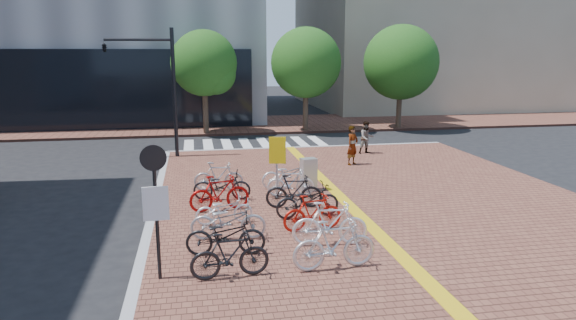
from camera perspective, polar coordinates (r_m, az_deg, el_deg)
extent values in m
plane|color=black|center=(13.99, 1.21, -8.34)|extent=(120.00, 120.00, 0.00)
cube|color=brown|center=(10.79, 23.49, -15.39)|extent=(14.00, 34.00, 0.15)
cube|color=gold|center=(10.27, 18.69, -15.96)|extent=(0.40, 34.00, 0.01)
cube|color=gray|center=(25.93, 2.38, 1.34)|extent=(14.00, 0.25, 0.15)
cube|color=brown|center=(34.29, -5.87, 3.90)|extent=(70.00, 8.00, 0.15)
cube|color=gray|center=(49.55, 14.89, 16.39)|extent=(20.00, 18.00, 18.00)
cube|color=silver|center=(27.29, -10.96, 1.51)|extent=(0.50, 4.00, 0.01)
cube|color=silver|center=(27.29, -8.86, 1.59)|extent=(0.50, 4.00, 0.01)
cube|color=silver|center=(27.33, -6.77, 1.67)|extent=(0.50, 4.00, 0.01)
cube|color=silver|center=(27.41, -4.68, 1.74)|extent=(0.50, 4.00, 0.01)
cube|color=silver|center=(27.53, -2.61, 1.81)|extent=(0.50, 4.00, 0.01)
cube|color=silver|center=(27.68, -0.56, 1.88)|extent=(0.50, 4.00, 0.01)
cube|color=silver|center=(27.86, 1.47, 1.94)|extent=(0.50, 4.00, 0.01)
cube|color=silver|center=(28.08, 3.47, 2.01)|extent=(0.50, 4.00, 0.01)
cylinder|color=#38281E|center=(30.55, -9.15, 5.42)|extent=(0.32, 0.32, 2.60)
sphere|color=#194714|center=(30.36, -9.32, 10.58)|extent=(3.80, 3.80, 3.80)
sphere|color=#194714|center=(30.10, -8.11, 9.46)|extent=(2.40, 2.40, 2.40)
cylinder|color=#38281E|center=(31.26, 1.97, 5.71)|extent=(0.32, 0.32, 2.60)
sphere|color=#194714|center=(31.08, 2.00, 10.76)|extent=(4.20, 4.20, 4.20)
sphere|color=#194714|center=(30.94, 3.22, 9.63)|extent=(2.40, 2.40, 2.40)
cylinder|color=#38281E|center=(33.06, 12.23, 5.79)|extent=(0.32, 0.32, 2.60)
sphere|color=#194714|center=(32.89, 12.45, 10.56)|extent=(4.60, 4.60, 4.60)
sphere|color=#194714|center=(32.87, 13.58, 9.46)|extent=(2.40, 2.40, 2.40)
imported|color=black|center=(11.04, -6.48, -10.47)|extent=(1.72, 0.63, 1.01)
imported|color=black|center=(12.23, -6.95, -8.29)|extent=(1.92, 0.84, 0.98)
imported|color=#A4A4A8|center=(13.20, -6.66, -6.68)|extent=(1.97, 0.83, 1.01)
imported|color=white|center=(14.39, -7.11, -5.47)|extent=(1.62, 0.67, 0.83)
imported|color=#9E0D0B|center=(15.54, -7.62, -3.65)|extent=(1.89, 0.82, 1.10)
imported|color=black|center=(16.67, -7.36, -2.80)|extent=(1.91, 0.88, 0.97)
imported|color=#A6A6AB|center=(17.74, -7.73, -1.83)|extent=(1.73, 0.68, 1.01)
imported|color=silver|center=(11.41, 5.16, -9.33)|extent=(1.94, 0.68, 1.14)
imported|color=white|center=(12.73, 4.67, -7.07)|extent=(1.92, 0.73, 1.13)
imported|color=red|center=(13.77, 2.75, -5.83)|extent=(1.71, 0.71, 1.00)
imported|color=black|center=(14.82, 2.19, -4.53)|extent=(1.97, 0.89, 1.00)
imported|color=black|center=(15.68, 0.67, -3.50)|extent=(1.78, 0.70, 1.04)
imported|color=white|center=(16.95, 0.30, -2.49)|extent=(1.61, 0.61, 0.94)
imported|color=silver|center=(17.93, -0.01, -1.62)|extent=(1.93, 0.84, 0.99)
imported|color=gray|center=(21.79, 7.18, 1.62)|extent=(0.72, 0.67, 1.66)
imported|color=#525568|center=(24.30, 8.73, 2.49)|extent=(0.79, 0.65, 1.52)
cube|color=#A7A6AB|center=(17.65, 2.30, -1.61)|extent=(0.57, 0.45, 1.13)
cylinder|color=#B7B7BC|center=(16.73, -1.25, -0.90)|extent=(0.09, 0.09, 1.96)
cube|color=yellow|center=(16.56, -1.22, 1.08)|extent=(0.55, 0.15, 0.87)
cylinder|color=black|center=(10.96, -14.40, -5.83)|extent=(0.08, 0.08, 2.86)
cylinder|color=black|center=(10.60, -14.75, 0.22)|extent=(0.53, 0.06, 0.53)
cube|color=silver|center=(10.83, -14.48, -4.72)|extent=(0.52, 0.06, 0.71)
cylinder|color=black|center=(23.74, -12.51, 7.25)|extent=(0.17, 0.17, 5.73)
cylinder|color=black|center=(23.76, -16.31, 12.71)|extent=(2.87, 0.11, 0.11)
imported|color=black|center=(23.94, -19.75, 11.80)|extent=(0.25, 1.19, 0.48)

